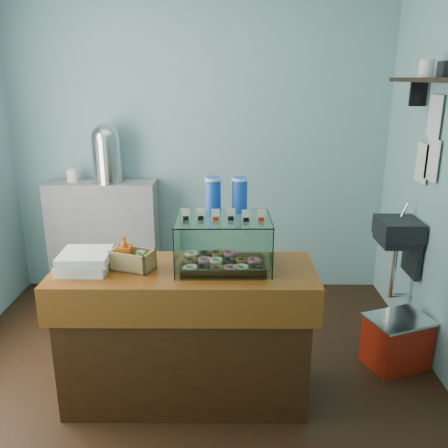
{
  "coord_description": "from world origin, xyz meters",
  "views": [
    {
      "loc": [
        0.26,
        -2.92,
        2.02
      ],
      "look_at": [
        0.24,
        -0.15,
        1.15
      ],
      "focal_mm": 38.0,
      "sensor_mm": 36.0,
      "label": 1
    }
  ],
  "objects_px": {
    "counter": "(186,333)",
    "red_cooler": "(397,341)",
    "coffee_urn": "(106,152)",
    "display_case": "(223,240)"
  },
  "relations": [
    {
      "from": "counter",
      "to": "red_cooler",
      "type": "height_order",
      "value": "counter"
    },
    {
      "from": "counter",
      "to": "coffee_urn",
      "type": "xyz_separation_m",
      "value": [
        -0.82,
        1.56,
        0.92
      ]
    },
    {
      "from": "display_case",
      "to": "counter",
      "type": "bearing_deg",
      "value": -165.58
    },
    {
      "from": "counter",
      "to": "display_case",
      "type": "xyz_separation_m",
      "value": [
        0.24,
        0.06,
        0.61
      ]
    },
    {
      "from": "display_case",
      "to": "coffee_urn",
      "type": "relative_size",
      "value": 1.09
    },
    {
      "from": "coffee_urn",
      "to": "red_cooler",
      "type": "xyz_separation_m",
      "value": [
        2.31,
        -1.2,
        -1.19
      ]
    },
    {
      "from": "display_case",
      "to": "red_cooler",
      "type": "height_order",
      "value": "display_case"
    },
    {
      "from": "coffee_urn",
      "to": "red_cooler",
      "type": "height_order",
      "value": "coffee_urn"
    },
    {
      "from": "counter",
      "to": "coffee_urn",
      "type": "distance_m",
      "value": 1.99
    },
    {
      "from": "counter",
      "to": "red_cooler",
      "type": "xyz_separation_m",
      "value": [
        1.49,
        0.36,
        -0.27
      ]
    }
  ]
}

